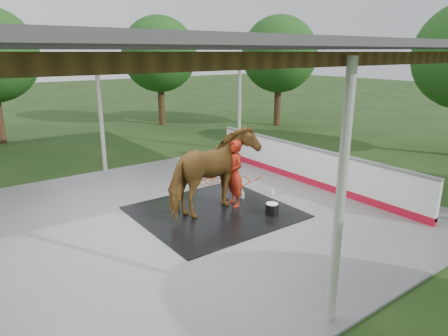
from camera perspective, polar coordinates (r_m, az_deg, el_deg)
ground at (r=9.88m, az=-6.87°, el=-7.36°), size 100.00×100.00×0.00m
concrete_slab at (r=9.87m, az=-6.87°, el=-7.23°), size 12.00×10.00×0.05m
pavilion_structure at (r=9.05m, az=-7.75°, el=16.29°), size 12.60×10.60×4.05m
dasher_board at (r=12.44m, az=11.73°, el=0.33°), size 0.16×8.00×1.15m
tree_belt at (r=9.99m, az=-8.74°, el=15.23°), size 28.00×28.00×5.80m
rubber_mat at (r=10.11m, az=-1.41°, el=-6.27°), size 3.63×3.41×0.03m
horse at (r=9.76m, az=-1.46°, el=-0.57°), size 2.63×1.59×2.07m
handler at (r=10.26m, az=1.50°, el=-0.80°), size 0.53×0.71×1.76m
wash_bucket at (r=9.98m, az=6.86°, el=-5.83°), size 0.33×0.33×0.30m
soap_bottle_a at (r=10.95m, az=2.65°, el=-3.76°), size 0.12×0.12×0.28m
soap_bottle_b at (r=11.35m, az=6.93°, el=-3.32°), size 0.12×0.12×0.21m
hose_coil at (r=12.52m, az=0.13°, el=-1.76°), size 1.98×1.54×0.02m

